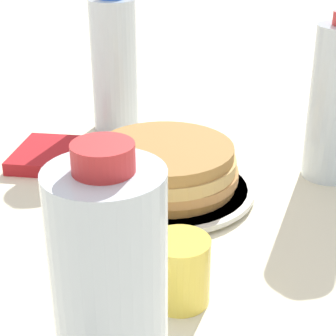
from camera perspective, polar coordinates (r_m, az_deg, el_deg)
The scene contains 8 objects.
ground_plane at distance 0.81m, azimuth 0.41°, elevation -1.74°, with size 4.00×4.00×0.00m, color beige.
plate at distance 0.78m, azimuth -0.00°, elevation -2.18°, with size 0.24×0.24×0.01m.
pancake_stack at distance 0.77m, azimuth -0.10°, elevation 0.17°, with size 0.19×0.19×0.06m.
juice_glass at distance 0.57m, azimuth 1.23°, elevation -10.37°, with size 0.06×0.06×0.07m.
water_bottle_near at distance 0.99m, azimuth -5.46°, elevation 10.36°, with size 0.08×0.08×0.24m.
water_bottle_mid at distance 0.83m, azimuth 16.71°, elevation 6.36°, with size 0.08×0.08×0.24m.
water_bottle_far at distance 0.40m, azimuth -5.76°, elevation -14.60°, with size 0.08×0.08×0.24m.
napkin at distance 0.90m, azimuth -12.29°, elevation 1.33°, with size 0.15×0.14×0.02m.
Camera 1 is at (-0.55, -0.46, 0.37)m, focal length 60.00 mm.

